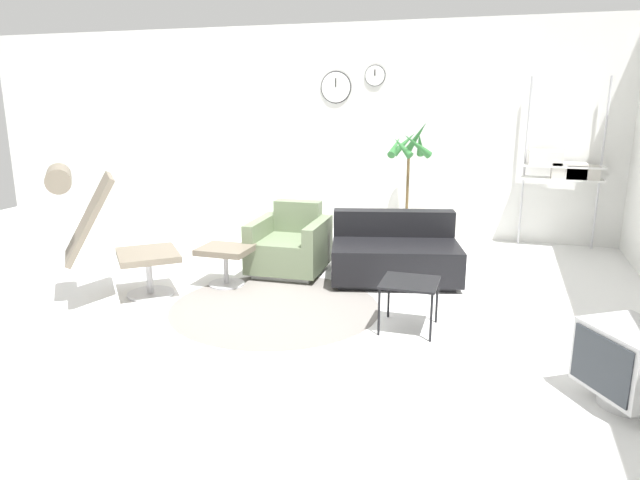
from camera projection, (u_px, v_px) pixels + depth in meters
name	position (u px, v px, depth m)	size (l,w,h in m)	color
ground_plane	(275.00, 299.00, 5.35)	(12.00, 12.00, 0.00)	white
wall_back	(355.00, 130.00, 7.81)	(12.00, 0.09, 2.80)	silver
round_rug	(275.00, 307.00, 5.14)	(1.89, 1.89, 0.01)	slate
lounge_chair	(100.00, 221.00, 5.13)	(1.18, 1.13, 1.26)	#BCBCC1
ottoman	(226.00, 256.00, 5.67)	(0.50, 0.42, 0.40)	#BCBCC1
armchair_red	(290.00, 247.00, 6.13)	(0.79, 0.85, 0.73)	silver
couch_low	(395.00, 255.00, 5.88)	(1.45, 1.15, 0.67)	black
side_table	(410.00, 286.00, 4.57)	(0.45, 0.45, 0.41)	black
crt_television	(630.00, 364.00, 3.43)	(0.64, 0.67, 0.51)	#B7B7B7
potted_plant	(408.00, 180.00, 7.35)	(0.56, 0.57, 1.56)	brown
shelf_unit	(564.00, 168.00, 6.89)	(0.93, 0.28, 2.08)	#BCBCC1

